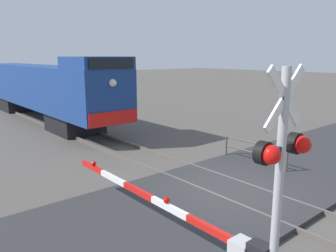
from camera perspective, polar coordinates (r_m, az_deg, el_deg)
The scene contains 8 objects.
ground_plane at distance 10.93m, azimuth 10.80°, elevation -11.11°, with size 160.00×160.00×0.00m, color #514C47.
rail_track_left at distance 10.39m, azimuth 8.26°, elevation -11.81°, with size 0.08×80.00×0.15m, color #59544C.
rail_track_right at distance 11.43m, azimuth 13.12°, elevation -9.76°, with size 0.08×80.00×0.15m, color #59544C.
road_surface at distance 10.90m, azimuth 10.81°, elevation -10.77°, with size 36.00×5.17×0.14m, color #2D2D30.
locomotive at distance 23.97m, azimuth -20.87°, elevation 6.21°, with size 2.70×19.17×4.20m.
crossing_signal at distance 5.31m, azimuth 18.72°, elevation -7.03°, with size 1.18×0.33×4.11m.
crossing_gate at distance 6.86m, azimuth 5.90°, elevation -18.30°, with size 0.36×6.51×1.24m.
guard_railing at distance 13.48m, azimuth 14.49°, elevation -4.03°, with size 0.08×2.88×0.95m.
Camera 1 is at (-7.91, -6.26, 4.22)m, focal length 35.72 mm.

